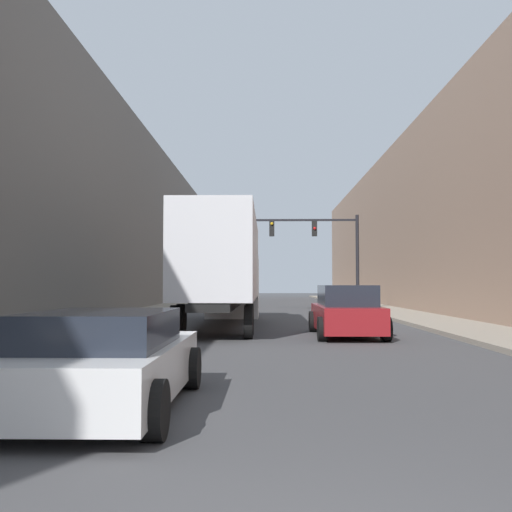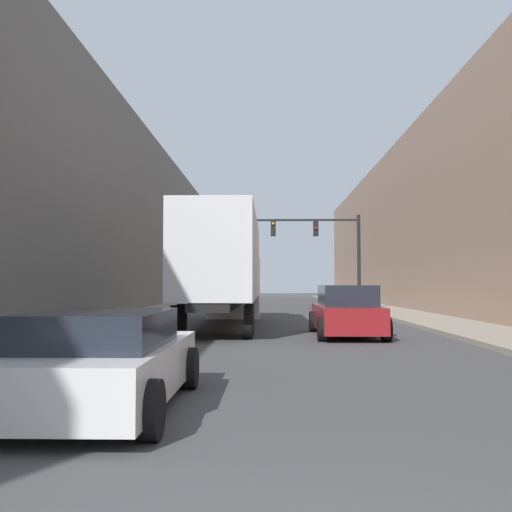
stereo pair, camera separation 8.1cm
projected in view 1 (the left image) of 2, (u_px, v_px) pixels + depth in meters
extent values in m
cube|color=gray|center=(388.00, 311.00, 32.81)|extent=(2.92, 80.00, 0.15)
cube|color=gray|center=(155.00, 311.00, 33.05)|extent=(2.92, 80.00, 0.15)
cube|color=#997A66|center=(464.00, 217.00, 33.00)|extent=(6.00, 80.00, 10.99)
cube|color=#66605B|center=(80.00, 210.00, 33.42)|extent=(6.00, 80.00, 11.94)
cube|color=silver|center=(222.00, 258.00, 21.14)|extent=(2.49, 10.63, 3.01)
cube|color=black|center=(222.00, 302.00, 21.06)|extent=(1.25, 10.63, 0.24)
cube|color=silver|center=(233.00, 287.00, 27.82)|extent=(2.49, 2.86, 2.97)
cylinder|color=black|center=(175.00, 322.00, 16.94)|extent=(0.25, 1.00, 1.00)
cylinder|color=black|center=(248.00, 322.00, 16.91)|extent=(0.25, 1.00, 1.00)
cylinder|color=black|center=(181.00, 320.00, 18.14)|extent=(0.25, 1.00, 1.00)
cylinder|color=black|center=(250.00, 320.00, 18.10)|extent=(0.25, 1.00, 1.00)
cylinder|color=black|center=(210.00, 307.00, 27.79)|extent=(0.25, 1.00, 1.00)
cylinder|color=black|center=(255.00, 307.00, 27.75)|extent=(0.25, 1.00, 1.00)
cube|color=silver|center=(106.00, 370.00, 7.47)|extent=(1.87, 4.26, 0.66)
cube|color=#1E232D|center=(102.00, 329.00, 7.29)|extent=(1.64, 2.34, 0.44)
cylinder|color=black|center=(72.00, 368.00, 8.91)|extent=(0.25, 0.64, 0.64)
cylinder|color=black|center=(191.00, 368.00, 8.88)|extent=(0.25, 0.64, 0.64)
cylinder|color=black|center=(154.00, 410.00, 5.92)|extent=(0.25, 0.64, 0.64)
cube|color=maroon|center=(346.00, 318.00, 17.85)|extent=(1.81, 4.54, 0.76)
cube|color=#1E232D|center=(347.00, 295.00, 17.66)|extent=(1.59, 2.50, 0.64)
cylinder|color=black|center=(313.00, 322.00, 19.42)|extent=(0.25, 0.70, 0.70)
cylinder|color=black|center=(366.00, 322.00, 19.39)|extent=(0.25, 0.70, 0.70)
cylinder|color=black|center=(322.00, 329.00, 16.18)|extent=(0.25, 0.70, 0.70)
cylinder|color=black|center=(386.00, 329.00, 16.15)|extent=(0.25, 0.70, 0.70)
cylinder|color=black|center=(357.00, 263.00, 33.57)|extent=(0.20, 0.20, 5.72)
cube|color=black|center=(293.00, 220.00, 33.76)|extent=(7.58, 0.12, 0.12)
cube|color=black|center=(314.00, 229.00, 33.72)|extent=(0.30, 0.24, 0.90)
sphere|color=red|center=(315.00, 228.00, 33.58)|extent=(0.18, 0.18, 0.18)
cube|color=black|center=(272.00, 229.00, 33.76)|extent=(0.30, 0.24, 0.90)
sphere|color=gold|center=(272.00, 224.00, 33.64)|extent=(0.18, 0.18, 0.18)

